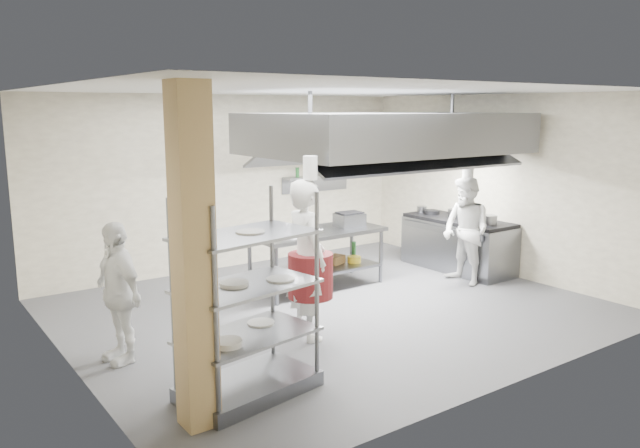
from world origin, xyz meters
TOP-DOWN VIEW (x-y plane):
  - floor at (0.00, 0.00)m, footprint 7.00×7.00m
  - ceiling at (0.00, 0.00)m, footprint 7.00×7.00m
  - wall_back at (0.00, 3.00)m, footprint 7.00×0.00m
  - wall_left at (-3.50, 0.00)m, footprint 0.00×6.00m
  - wall_right at (3.50, 0.00)m, footprint 0.00×6.00m
  - column at (-2.90, -1.90)m, footprint 0.30×0.30m
  - exhaust_hood at (1.30, 0.40)m, footprint 4.00×2.50m
  - hood_strip_a at (0.40, 0.40)m, footprint 1.60×0.12m
  - hood_strip_b at (2.20, 0.40)m, footprint 1.60×0.12m
  - wall_shelf at (1.80, 2.84)m, footprint 1.50×0.28m
  - island at (0.44, 1.00)m, footprint 2.18×0.95m
  - island_worktop at (0.44, 1.00)m, footprint 2.18×0.95m
  - island_undershelf at (0.44, 1.00)m, footprint 2.00×0.85m
  - pass_rack at (-2.24, -1.63)m, footprint 1.43×0.98m
  - cooking_range at (3.08, 0.50)m, footprint 0.80×2.00m
  - range_top at (3.08, 0.50)m, footprint 0.78×1.96m
  - chef_head at (-0.90, -0.67)m, footprint 0.55×0.77m
  - chef_line at (2.49, -0.18)m, footprint 0.74×0.90m
  - chef_plating at (-3.00, -0.08)m, footprint 0.50×0.97m
  - griddle at (1.05, 0.97)m, footprint 0.45×0.35m
  - wicker_basket at (0.82, 1.04)m, footprint 0.36×0.30m
  - stockpot at (3.07, 0.59)m, footprint 0.22×0.22m
  - plate_stack at (-2.24, -1.63)m, footprint 0.28×0.28m

SIDE VIEW (x-z plane):
  - floor at x=0.00m, z-range 0.00..0.00m
  - island_undershelf at x=0.44m, z-range 0.28..0.32m
  - wicker_basket at x=0.82m, z-range 0.32..0.45m
  - cooking_range at x=3.08m, z-range 0.00..0.84m
  - island at x=0.44m, z-range 0.00..0.91m
  - plate_stack at x=-2.24m, z-range 0.61..0.66m
  - chef_plating at x=-3.00m, z-range 0.00..1.58m
  - chef_line at x=2.49m, z-range 0.00..1.72m
  - range_top at x=3.08m, z-range 0.84..0.90m
  - island_worktop at x=0.44m, z-range 0.85..0.91m
  - chef_head at x=-0.90m, z-range 0.00..1.95m
  - stockpot at x=3.07m, z-range 0.90..1.05m
  - pass_rack at x=-2.24m, z-range 0.00..1.98m
  - griddle at x=1.05m, z-range 0.91..1.12m
  - wall_back at x=0.00m, z-range -2.00..5.00m
  - wall_left at x=-3.50m, z-range -1.50..4.50m
  - wall_right at x=3.50m, z-range -1.50..4.50m
  - column at x=-2.90m, z-range 0.00..3.00m
  - wall_shelf at x=1.80m, z-range 1.48..1.52m
  - hood_strip_a at x=0.40m, z-range 2.06..2.10m
  - hood_strip_b at x=2.20m, z-range 2.06..2.10m
  - exhaust_hood at x=1.30m, z-range 2.10..2.70m
  - ceiling at x=0.00m, z-range 3.00..3.00m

